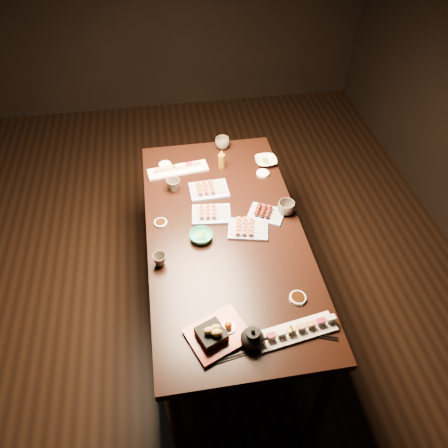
{
  "coord_description": "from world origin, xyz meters",
  "views": [
    {
      "loc": [
        -0.16,
        -1.99,
        2.58
      ],
      "look_at": [
        0.12,
        -0.23,
        0.77
      ],
      "focal_mm": 35.0,
      "sensor_mm": 36.0,
      "label": 1
    }
  ],
  "objects_px": {
    "teacup_mid_right": "(286,208)",
    "teapot": "(252,337)",
    "sushi_platter_near": "(296,330)",
    "yakitori_plate_left": "(209,187)",
    "teacup_near_left": "(160,260)",
    "edamame_bowl_green": "(201,236)",
    "teacup_far_right": "(222,143)",
    "condiment_bottle": "(222,159)",
    "yakitori_plate_center": "(211,212)",
    "dining_table": "(225,273)",
    "sushi_platter_far": "(178,168)",
    "tempura_tray": "(218,330)",
    "teacup_far_left": "(173,185)",
    "yakitori_plate_right": "(248,227)",
    "edamame_bowl_cream": "(266,161)"
  },
  "relations": [
    {
      "from": "yakitori_plate_right",
      "to": "teacup_near_left",
      "type": "distance_m",
      "value": 0.55
    },
    {
      "from": "yakitori_plate_right",
      "to": "condiment_bottle",
      "type": "xyz_separation_m",
      "value": [
        -0.06,
        0.61,
        0.04
      ]
    },
    {
      "from": "sushi_platter_near",
      "to": "yakitori_plate_right",
      "type": "height_order",
      "value": "yakitori_plate_right"
    },
    {
      "from": "dining_table",
      "to": "condiment_bottle",
      "type": "bearing_deg",
      "value": 84.41
    },
    {
      "from": "dining_table",
      "to": "sushi_platter_near",
      "type": "bearing_deg",
      "value": -70.87
    },
    {
      "from": "teacup_mid_right",
      "to": "teacup_far_right",
      "type": "bearing_deg",
      "value": 110.81
    },
    {
      "from": "sushi_platter_near",
      "to": "yakitori_plate_left",
      "type": "xyz_separation_m",
      "value": [
        -0.27,
        1.07,
        0.01
      ]
    },
    {
      "from": "teapot",
      "to": "tempura_tray",
      "type": "bearing_deg",
      "value": 175.45
    },
    {
      "from": "yakitori_plate_left",
      "to": "teapot",
      "type": "relative_size",
      "value": 1.87
    },
    {
      "from": "sushi_platter_far",
      "to": "condiment_bottle",
      "type": "xyz_separation_m",
      "value": [
        0.29,
        -0.01,
        0.04
      ]
    },
    {
      "from": "yakitori_plate_center",
      "to": "teapot",
      "type": "bearing_deg",
      "value": -79.44
    },
    {
      "from": "sushi_platter_far",
      "to": "tempura_tray",
      "type": "xyz_separation_m",
      "value": [
        0.08,
        -1.27,
        0.03
      ]
    },
    {
      "from": "yakitori_plate_left",
      "to": "tempura_tray",
      "type": "distance_m",
      "value": 1.03
    },
    {
      "from": "yakitori_plate_left",
      "to": "teapot",
      "type": "distance_m",
      "value": 1.09
    },
    {
      "from": "yakitori_plate_right",
      "to": "yakitori_plate_center",
      "type": "bearing_deg",
      "value": 153.44
    },
    {
      "from": "sushi_platter_near",
      "to": "teacup_mid_right",
      "type": "distance_m",
      "value": 0.81
    },
    {
      "from": "teacup_near_left",
      "to": "sushi_platter_near",
      "type": "bearing_deg",
      "value": -40.49
    },
    {
      "from": "yakitori_plate_left",
      "to": "teapot",
      "type": "height_order",
      "value": "teapot"
    },
    {
      "from": "dining_table",
      "to": "teacup_near_left",
      "type": "relative_size",
      "value": 23.86
    },
    {
      "from": "yakitori_plate_center",
      "to": "yakitori_plate_left",
      "type": "relative_size",
      "value": 0.95
    },
    {
      "from": "teacup_far_left",
      "to": "teacup_mid_right",
      "type": "bearing_deg",
      "value": -26.12
    },
    {
      "from": "teacup_near_left",
      "to": "teacup_far_right",
      "type": "distance_m",
      "value": 1.11
    },
    {
      "from": "edamame_bowl_green",
      "to": "teapot",
      "type": "height_order",
      "value": "teapot"
    },
    {
      "from": "yakitori_plate_left",
      "to": "edamame_bowl_cream",
      "type": "height_order",
      "value": "yakitori_plate_left"
    },
    {
      "from": "teacup_mid_right",
      "to": "teapot",
      "type": "height_order",
      "value": "teapot"
    },
    {
      "from": "sushi_platter_near",
      "to": "sushi_platter_far",
      "type": "relative_size",
      "value": 0.98
    },
    {
      "from": "yakitori_plate_center",
      "to": "teacup_far_left",
      "type": "height_order",
      "value": "teacup_far_left"
    },
    {
      "from": "yakitori_plate_left",
      "to": "tempura_tray",
      "type": "height_order",
      "value": "tempura_tray"
    },
    {
      "from": "sushi_platter_near",
      "to": "teacup_near_left",
      "type": "distance_m",
      "value": 0.8
    },
    {
      "from": "teacup_far_right",
      "to": "tempura_tray",
      "type": "bearing_deg",
      "value": -99.75
    },
    {
      "from": "teacup_near_left",
      "to": "edamame_bowl_green",
      "type": "bearing_deg",
      "value": 31.41
    },
    {
      "from": "tempura_tray",
      "to": "sushi_platter_near",
      "type": "bearing_deg",
      "value": -29.01
    },
    {
      "from": "teacup_mid_right",
      "to": "teacup_far_right",
      "type": "height_order",
      "value": "teacup_mid_right"
    },
    {
      "from": "teapot",
      "to": "condiment_bottle",
      "type": "xyz_separation_m",
      "value": [
        0.06,
        1.32,
        0.01
      ]
    },
    {
      "from": "yakitori_plate_center",
      "to": "yakitori_plate_right",
      "type": "relative_size",
      "value": 1.01
    },
    {
      "from": "yakitori_plate_right",
      "to": "teacup_mid_right",
      "type": "xyz_separation_m",
      "value": [
        0.25,
        0.11,
        0.01
      ]
    },
    {
      "from": "sushi_platter_far",
      "to": "yakitori_plate_left",
      "type": "bearing_deg",
      "value": 119.75
    },
    {
      "from": "dining_table",
      "to": "tempura_tray",
      "type": "xyz_separation_m",
      "value": [
        -0.14,
        -0.65,
        0.43
      ]
    },
    {
      "from": "yakitori_plate_center",
      "to": "teacup_mid_right",
      "type": "height_order",
      "value": "teacup_mid_right"
    },
    {
      "from": "teacup_near_left",
      "to": "condiment_bottle",
      "type": "relative_size",
      "value": 0.55
    },
    {
      "from": "sushi_platter_far",
      "to": "tempura_tray",
      "type": "distance_m",
      "value": 1.27
    },
    {
      "from": "teacup_far_left",
      "to": "edamame_bowl_green",
      "type": "bearing_deg",
      "value": -75.01
    },
    {
      "from": "sushi_platter_far",
      "to": "teacup_near_left",
      "type": "distance_m",
      "value": 0.8
    },
    {
      "from": "sushi_platter_near",
      "to": "sushi_platter_far",
      "type": "distance_m",
      "value": 1.38
    },
    {
      "from": "yakitori_plate_center",
      "to": "sushi_platter_near",
      "type": "bearing_deg",
      "value": -65.48
    },
    {
      "from": "dining_table",
      "to": "sushi_platter_near",
      "type": "distance_m",
      "value": 0.83
    },
    {
      "from": "yakitori_plate_left",
      "to": "tempura_tray",
      "type": "xyz_separation_m",
      "value": [
        -0.1,
        -1.03,
        0.02
      ]
    },
    {
      "from": "teacup_mid_right",
      "to": "condiment_bottle",
      "type": "bearing_deg",
      "value": 121.92
    },
    {
      "from": "teacup_far_right",
      "to": "condiment_bottle",
      "type": "distance_m",
      "value": 0.22
    },
    {
      "from": "sushi_platter_near",
      "to": "yakitori_plate_right",
      "type": "xyz_separation_m",
      "value": [
        -0.09,
        0.69,
        0.01
      ]
    }
  ]
}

